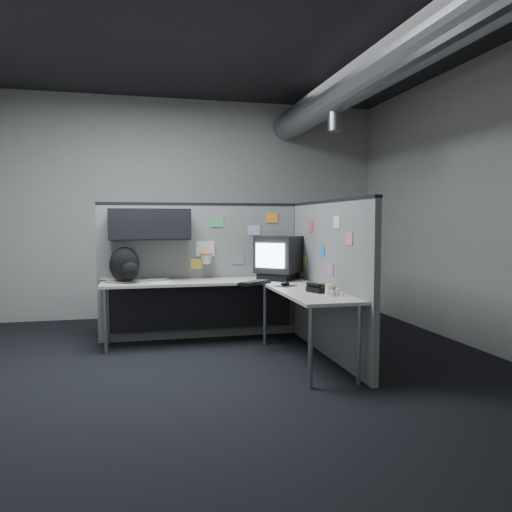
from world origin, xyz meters
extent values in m
cube|color=black|center=(0.00, 0.00, -0.01)|extent=(5.60, 5.60, 0.01)
cube|color=black|center=(0.00, 0.00, 3.21)|extent=(5.60, 5.60, 0.01)
cube|color=#9E9E99|center=(0.00, 2.80, 1.60)|extent=(5.60, 0.01, 3.20)
cube|color=#9E9E99|center=(0.00, -2.80, 1.60)|extent=(5.60, 0.01, 3.20)
cube|color=#9E9E99|center=(2.80, 0.00, 1.60)|extent=(0.01, 5.60, 3.20)
cylinder|color=slate|center=(1.40, 0.00, 2.85)|extent=(0.40, 5.49, 0.40)
cylinder|color=slate|center=(1.40, 0.80, 2.60)|extent=(0.16, 0.16, 0.30)
cube|color=slate|center=(-0.08, 1.30, 0.80)|extent=(2.43, 0.06, 1.60)
cube|color=black|center=(-0.08, 1.30, 1.61)|extent=(2.43, 0.07, 0.03)
cube|color=black|center=(1.10, 1.30, 0.80)|extent=(0.07, 0.07, 1.60)
cube|color=black|center=(-0.70, 1.10, 1.38)|extent=(0.90, 0.35, 0.35)
cube|color=black|center=(-0.70, 0.93, 1.38)|extent=(0.90, 0.02, 0.33)
cube|color=silver|center=(-0.05, 1.26, 1.08)|extent=(0.22, 0.02, 0.18)
torus|color=#D85914|center=(-0.05, 1.17, 1.02)|extent=(0.16, 0.16, 0.01)
cone|color=white|center=(-0.05, 1.17, 0.96)|extent=(0.14, 0.14, 0.11)
cube|color=#26262D|center=(-0.95, 1.26, 1.02)|extent=(0.15, 0.01, 0.12)
cube|color=#4CB266|center=(0.10, 1.26, 1.40)|extent=(0.15, 0.01, 0.12)
cube|color=gray|center=(0.35, 1.26, 0.95)|extent=(0.15, 0.01, 0.12)
cube|color=silver|center=(0.55, 1.26, 1.30)|extent=(0.15, 0.01, 0.12)
cube|color=orange|center=(0.78, 1.26, 1.45)|extent=(0.15, 0.01, 0.12)
cube|color=#E5D84C|center=(-0.15, 1.26, 0.90)|extent=(0.15, 0.01, 0.12)
cube|color=slate|center=(1.10, 0.22, 0.80)|extent=(0.06, 2.23, 1.60)
cube|color=black|center=(1.10, 0.22, 1.61)|extent=(0.07, 2.23, 0.03)
cube|color=#CC4C4C|center=(1.06, 0.65, 1.35)|extent=(0.01, 0.15, 0.12)
cube|color=#337FCC|center=(1.06, 0.30, 1.10)|extent=(0.01, 0.15, 0.12)
cube|color=silver|center=(1.06, -0.10, 1.40)|extent=(0.01, 0.15, 0.12)
cube|color=gold|center=(1.06, 0.90, 0.95)|extent=(0.01, 0.15, 0.12)
cube|color=#D87F7F|center=(1.06, -0.40, 1.25)|extent=(0.01, 0.15, 0.12)
cube|color=#B266B2|center=(1.06, 0.05, 0.92)|extent=(0.01, 0.15, 0.12)
cube|color=beige|center=(-0.10, 0.98, 0.71)|extent=(2.30, 0.56, 0.03)
cube|color=beige|center=(0.78, -0.07, 0.71)|extent=(0.56, 1.55, 0.03)
cube|color=black|center=(-0.10, 1.20, 0.40)|extent=(2.18, 0.02, 0.55)
cylinder|color=gray|center=(-1.18, 0.76, 0.35)|extent=(0.04, 0.04, 0.70)
cylinder|color=gray|center=(-1.18, 1.20, 0.35)|extent=(0.04, 0.04, 0.70)
cylinder|color=gray|center=(0.56, 0.76, 0.35)|extent=(0.04, 0.04, 0.70)
cylinder|color=gray|center=(0.56, -0.78, 0.35)|extent=(0.04, 0.04, 0.70)
cylinder|color=gray|center=(1.00, -0.78, 0.35)|extent=(0.04, 0.04, 0.70)
cube|color=black|center=(0.76, 0.89, 0.77)|extent=(0.55, 0.56, 0.08)
cube|color=black|center=(0.76, 0.89, 1.03)|extent=(0.62, 0.62, 0.42)
cube|color=silver|center=(0.60, 0.71, 1.03)|extent=(0.27, 0.23, 0.27)
cube|color=black|center=(0.38, 0.52, 0.74)|extent=(0.41, 0.36, 0.03)
cube|color=black|center=(0.38, 0.52, 0.76)|extent=(0.37, 0.32, 0.01)
cube|color=black|center=(0.66, 0.30, 0.73)|extent=(0.26, 0.25, 0.01)
ellipsoid|color=black|center=(0.66, 0.30, 0.76)|extent=(0.11, 0.08, 0.04)
cube|color=black|center=(0.86, -0.19, 0.76)|extent=(0.24, 0.25, 0.05)
cylinder|color=black|center=(0.79, -0.20, 0.80)|extent=(0.10, 0.18, 0.04)
cube|color=black|center=(0.91, -0.18, 0.79)|extent=(0.11, 0.13, 0.02)
cylinder|color=silver|center=(0.94, -0.44, 0.76)|extent=(0.05, 0.05, 0.07)
cylinder|color=silver|center=(0.88, -0.48, 0.76)|extent=(0.04, 0.04, 0.06)
cylinder|color=silver|center=(0.96, -0.51, 0.75)|extent=(0.04, 0.04, 0.05)
cylinder|color=#D85914|center=(0.92, -0.39, 0.77)|extent=(0.04, 0.04, 0.08)
cylinder|color=white|center=(0.87, -0.40, 0.78)|extent=(0.09, 0.09, 0.10)
cube|color=white|center=(-0.58, 0.96, 0.73)|extent=(0.31, 0.36, 0.00)
cube|color=white|center=(-0.78, 1.19, 0.73)|extent=(0.31, 0.36, 0.00)
cube|color=white|center=(-1.06, 1.17, 0.74)|extent=(0.30, 0.36, 0.00)
cube|color=white|center=(-0.61, 1.19, 0.74)|extent=(0.31, 0.36, 0.00)
cube|color=white|center=(-0.99, 1.06, 0.74)|extent=(0.31, 0.36, 0.00)
cube|color=white|center=(-1.12, 1.33, 0.75)|extent=(0.31, 0.36, 0.00)
ellipsoid|color=black|center=(-0.98, 1.00, 0.93)|extent=(0.36, 0.28, 0.40)
ellipsoid|color=black|center=(-0.92, 0.88, 0.87)|extent=(0.19, 0.12, 0.18)
camera|label=1|loc=(-0.84, -4.68, 1.41)|focal=35.00mm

